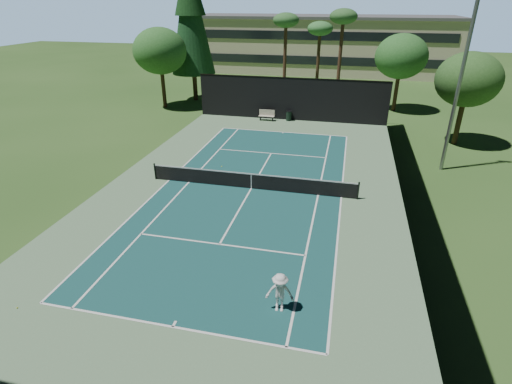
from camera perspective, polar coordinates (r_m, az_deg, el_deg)
ground at (r=24.69m, az=-0.68°, el=0.48°), size 160.00×160.00×0.00m
apron_slab at (r=24.69m, az=-0.68°, el=0.49°), size 18.00×32.00×0.01m
court_surface at (r=24.69m, az=-0.68°, el=0.50°), size 10.97×23.77×0.01m
court_lines at (r=24.68m, az=-0.68°, el=0.52°), size 11.07×23.87×0.01m
tennis_net at (r=24.46m, az=-0.69°, el=1.66°), size 12.90×0.10×1.10m
fence at (r=23.96m, az=-0.67°, el=4.88°), size 18.04×32.05×4.03m
player at (r=15.20m, az=3.42°, el=-14.19°), size 1.10×0.68×1.64m
tennis_ball_a at (r=18.18m, az=-30.95°, el=-14.01°), size 0.06×0.06×0.06m
tennis_ball_b at (r=25.36m, az=0.67°, el=1.27°), size 0.06×0.06×0.06m
tennis_ball_c at (r=28.86m, az=1.61°, el=4.42°), size 0.07×0.07×0.07m
tennis_ball_d at (r=28.02m, az=-4.92°, el=3.66°), size 0.07×0.07×0.07m
park_bench at (r=39.04m, az=1.54°, el=10.97°), size 1.50×0.45×1.02m
trash_bin at (r=39.09m, az=4.71°, el=10.81°), size 0.56×0.56×0.95m
pine_tree at (r=46.98m, az=-9.40°, el=24.32°), size 4.80×4.80×15.00m
palm_a at (r=46.30m, az=4.30°, el=22.85°), size 2.80×2.80×9.32m
palm_b at (r=47.92m, az=9.13°, el=21.73°), size 2.80×2.80×8.42m
palm_c at (r=44.72m, az=12.35°, el=22.81°), size 2.80×2.80×9.77m
decid_tree_a at (r=44.21m, az=20.04°, el=17.72°), size 5.12×5.12×7.62m
decid_tree_b at (r=35.18m, az=28.06°, el=13.97°), size 4.80×4.80×7.14m
decid_tree_c at (r=44.38m, az=-13.57°, el=18.98°), size 5.44×5.44×8.09m
campus_building at (r=68.14m, az=9.11°, el=20.22°), size 40.50×12.50×8.30m
light_pole at (r=28.74m, az=27.33°, el=14.88°), size 0.90×0.25×12.22m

